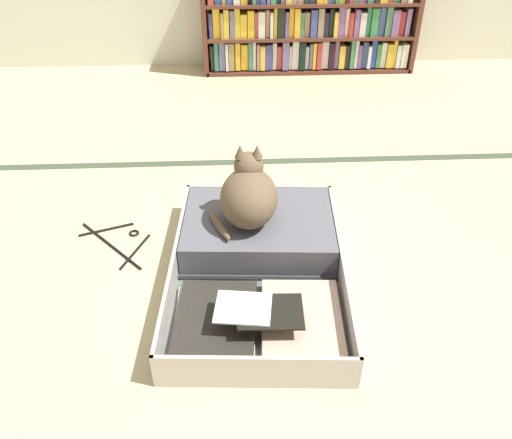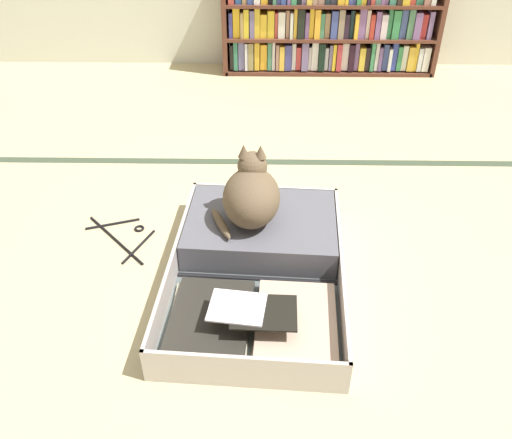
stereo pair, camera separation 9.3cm
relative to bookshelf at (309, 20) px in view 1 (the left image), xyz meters
name	(u,v)px [view 1 (the left image)]	position (x,y,z in m)	size (l,w,h in m)	color
ground_plane	(286,313)	(-0.35, -2.27, -0.33)	(10.00, 10.00, 0.00)	tan
tatami_border	(266,161)	(-0.35, -1.25, -0.33)	(4.80, 0.05, 0.00)	#3A4835
bookshelf	(309,20)	(0.00, 0.00, 0.00)	(1.40, 0.23, 0.68)	brown
open_suitcase	(258,255)	(-0.43, -2.02, -0.28)	(0.65, 0.93, 0.13)	#BCB3AB
black_cat	(248,195)	(-0.46, -1.90, -0.09)	(0.28, 0.28, 0.29)	brown
clothes_hanger	(119,241)	(-0.98, -1.85, -0.33)	(0.29, 0.30, 0.01)	black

